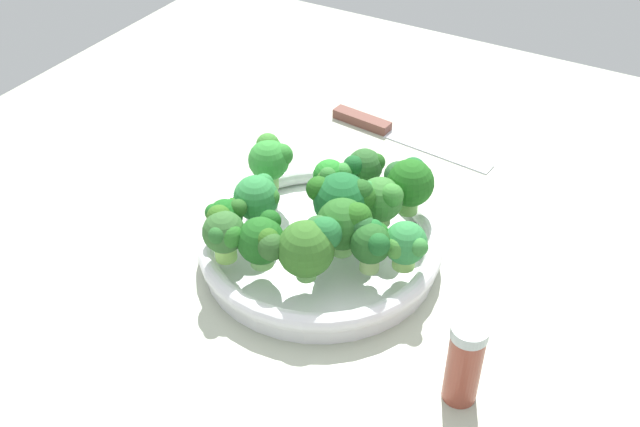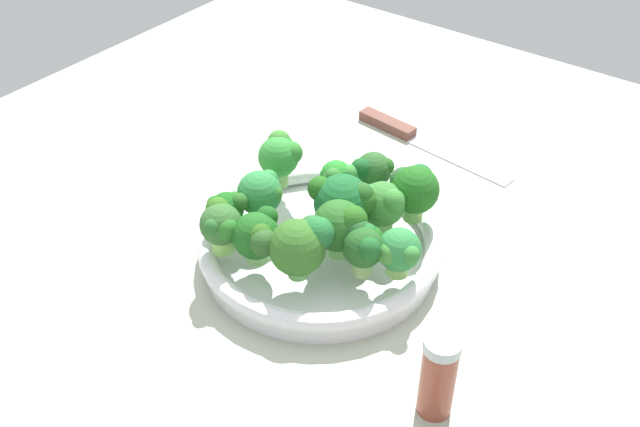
% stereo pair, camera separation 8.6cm
% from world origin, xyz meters
% --- Properties ---
extents(ground_plane, '(1.30, 1.30, 0.03)m').
position_xyz_m(ground_plane, '(0.00, 0.00, -0.01)').
color(ground_plane, '#AAB19C').
extents(bowl, '(0.29, 0.29, 0.04)m').
position_xyz_m(bowl, '(0.01, -0.03, 0.02)').
color(bowl, white).
rests_on(bowl, ground_plane).
extents(broccoli_floret_0, '(0.06, 0.05, 0.06)m').
position_xyz_m(broccoli_floret_0, '(0.06, 0.02, 0.08)').
color(broccoli_floret_0, '#79B95C').
rests_on(broccoli_floret_0, bowl).
extents(broccoli_floret_1, '(0.06, 0.08, 0.07)m').
position_xyz_m(broccoli_floret_1, '(0.03, -0.10, 0.08)').
color(broccoli_floret_1, '#76C25B').
rests_on(broccoli_floret_1, bowl).
extents(broccoli_floret_2, '(0.05, 0.04, 0.06)m').
position_xyz_m(broccoli_floret_2, '(-0.01, 0.04, 0.07)').
color(broccoli_floret_2, '#7AC359').
rests_on(broccoli_floret_2, bowl).
extents(broccoli_floret_3, '(0.05, 0.05, 0.06)m').
position_xyz_m(broccoli_floret_3, '(0.12, -0.03, 0.07)').
color(broccoli_floret_3, '#93D365').
rests_on(broccoli_floret_3, bowl).
extents(broccoli_floret_4, '(0.05, 0.06, 0.07)m').
position_xyz_m(broccoli_floret_4, '(-0.09, 0.02, 0.08)').
color(broccoli_floret_4, '#7EB45D').
rests_on(broccoli_floret_4, bowl).
extents(broccoli_floret_5, '(0.05, 0.05, 0.06)m').
position_xyz_m(broccoli_floret_5, '(-0.06, -0.12, 0.08)').
color(broccoli_floret_5, '#99D961').
rests_on(broccoli_floret_5, bowl).
extents(broccoli_floret_6, '(0.06, 0.06, 0.06)m').
position_xyz_m(broccoli_floret_6, '(-0.02, -0.11, 0.07)').
color(broccoli_floret_6, '#8FD672').
rests_on(broccoli_floret_6, bowl).
extents(broccoli_floret_7, '(0.05, 0.05, 0.06)m').
position_xyz_m(broccoli_floret_7, '(0.09, -0.05, 0.08)').
color(broccoli_floret_7, '#A0CC75').
rests_on(broccoli_floret_7, bowl).
extents(broccoli_floret_8, '(0.08, 0.07, 0.08)m').
position_xyz_m(broccoli_floret_8, '(0.03, -0.01, 0.08)').
color(broccoli_floret_8, '#77B757').
rests_on(broccoli_floret_8, bowl).
extents(broccoli_floret_9, '(0.06, 0.06, 0.07)m').
position_xyz_m(broccoli_floret_9, '(0.08, 0.06, 0.08)').
color(broccoli_floret_9, '#77BC56').
rests_on(broccoli_floret_9, bowl).
extents(broccoli_floret_10, '(0.07, 0.06, 0.07)m').
position_xyz_m(broccoli_floret_10, '(0.05, -0.04, 0.08)').
color(broccoli_floret_10, '#7ABE5F').
rests_on(broccoli_floret_10, bowl).
extents(broccoli_floret_11, '(0.05, 0.05, 0.06)m').
position_xyz_m(broccoli_floret_11, '(0.01, 0.07, 0.08)').
color(broccoli_floret_11, '#97D263').
rests_on(broccoli_floret_11, bowl).
extents(broccoli_floret_12, '(0.06, 0.06, 0.06)m').
position_xyz_m(broccoli_floret_12, '(-0.07, -0.04, 0.07)').
color(broccoli_floret_12, '#8CBD68').
rests_on(broccoli_floret_12, bowl).
extents(broccoli_floret_13, '(0.05, 0.05, 0.05)m').
position_xyz_m(broccoli_floret_13, '(-0.08, -0.09, 0.07)').
color(broccoli_floret_13, '#83CC5D').
rests_on(broccoli_floret_13, bowl).
extents(knife, '(0.27, 0.05, 0.01)m').
position_xyz_m(knife, '(-0.04, 0.27, 0.01)').
color(knife, silver).
rests_on(knife, ground_plane).
extents(pepper_shaker, '(0.04, 0.04, 0.10)m').
position_xyz_m(pepper_shaker, '(0.23, -0.14, 0.05)').
color(pepper_shaker, brown).
rests_on(pepper_shaker, ground_plane).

